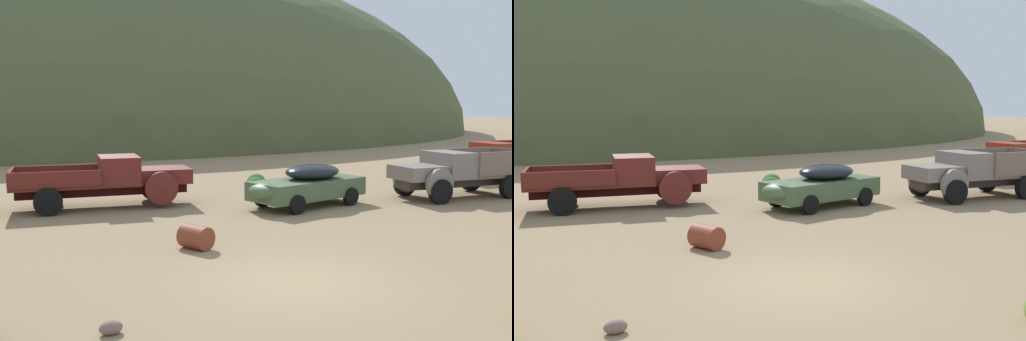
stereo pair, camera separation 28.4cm
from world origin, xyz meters
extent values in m
plane|color=#937A56|center=(0.00, 0.00, 0.00)|extent=(300.00, 300.00, 0.00)
ellipsoid|color=#4C5633|center=(7.58, 70.15, 0.00)|extent=(117.77, 86.33, 47.54)
cube|color=black|center=(-1.62, 10.92, 0.66)|extent=(6.13, 1.92, 0.36)
cube|color=maroon|center=(0.58, 10.57, 1.11)|extent=(2.16, 2.05, 0.55)
cube|color=#B7B2A8|center=(1.46, 10.44, 1.09)|extent=(0.27, 1.22, 0.44)
cylinder|color=maroon|center=(0.17, 9.57, 0.76)|extent=(1.21, 0.36, 1.20)
cylinder|color=maroon|center=(0.49, 11.66, 0.76)|extent=(1.21, 0.36, 1.20)
cube|color=maroon|center=(-1.06, 10.83, 1.36)|extent=(1.70, 2.24, 1.05)
cube|color=black|center=(-0.43, 10.73, 1.57)|extent=(0.32, 1.72, 0.59)
cube|color=maroon|center=(-3.26, 11.17, 0.90)|extent=(3.35, 2.58, 0.12)
cube|color=maroon|center=(-3.42, 10.11, 1.23)|extent=(3.04, 0.57, 0.55)
cube|color=maroon|center=(-3.09, 12.23, 1.23)|extent=(3.04, 0.57, 0.55)
cube|color=maroon|center=(-4.71, 11.40, 1.23)|extent=(0.43, 2.13, 0.55)
cylinder|color=black|center=(0.50, 11.71, 0.48)|extent=(0.99, 0.42, 0.96)
cylinder|color=black|center=(-3.68, 10.11, 0.48)|extent=(0.99, 0.42, 0.96)
cylinder|color=black|center=(-3.34, 12.31, 0.48)|extent=(0.99, 0.42, 0.96)
cube|color=#47603D|center=(5.14, 7.54, 0.68)|extent=(4.79, 2.70, 0.68)
ellipsoid|color=black|center=(5.40, 7.59, 1.28)|extent=(2.62, 2.05, 0.57)
ellipsoid|color=#47603D|center=(3.15, 7.14, 0.75)|extent=(1.27, 1.64, 0.61)
cylinder|color=black|center=(3.58, 8.16, 0.34)|extent=(0.71, 0.33, 0.68)
cylinder|color=black|center=(3.95, 6.36, 0.34)|extent=(0.71, 0.33, 0.68)
cylinder|color=black|center=(6.33, 8.72, 0.34)|extent=(0.71, 0.33, 0.68)
cylinder|color=black|center=(6.69, 6.92, 0.34)|extent=(0.71, 0.33, 0.68)
cube|color=#3D322D|center=(11.76, 6.42, 0.66)|extent=(5.56, 1.54, 0.36)
cube|color=slate|center=(9.75, 6.63, 1.11)|extent=(1.90, 1.92, 0.55)
cube|color=#B7B2A8|center=(8.94, 6.71, 1.09)|extent=(0.20, 1.21, 0.44)
cylinder|color=slate|center=(10.08, 7.64, 0.76)|extent=(1.21, 0.30, 1.20)
cylinder|color=slate|center=(9.87, 5.57, 0.76)|extent=(1.21, 0.30, 1.20)
cube|color=slate|center=(11.24, 6.48, 1.36)|extent=(1.47, 2.13, 1.05)
cube|color=black|center=(10.67, 6.53, 1.57)|extent=(0.22, 1.70, 0.59)
cube|color=#746354|center=(13.25, 6.27, 0.90)|extent=(2.97, 2.37, 0.12)
cube|color=#746354|center=(13.36, 7.32, 1.43)|extent=(2.77, 0.38, 0.95)
cube|color=#746354|center=(13.15, 5.23, 1.43)|extent=(2.77, 0.38, 0.95)
cube|color=#746354|center=(14.58, 6.14, 1.43)|extent=(0.31, 2.10, 0.95)
cylinder|color=black|center=(10.09, 7.69, 0.48)|extent=(0.98, 0.38, 0.96)
cylinder|color=black|center=(9.87, 5.52, 0.48)|extent=(0.98, 0.38, 0.96)
cylinder|color=black|center=(13.60, 7.34, 0.48)|extent=(0.98, 0.38, 0.96)
cylinder|color=black|center=(13.37, 5.16, 0.48)|extent=(0.98, 0.38, 0.96)
cube|color=#42140D|center=(18.11, 9.38, 0.66)|extent=(5.99, 1.79, 0.36)
cube|color=maroon|center=(15.95, 9.68, 1.11)|extent=(2.09, 1.99, 0.55)
cube|color=#B7B2A8|center=(15.09, 9.80, 1.09)|extent=(0.24, 1.20, 0.44)
cylinder|color=maroon|center=(16.34, 10.68, 0.76)|extent=(1.21, 0.34, 1.20)
cylinder|color=maroon|center=(16.05, 8.62, 0.76)|extent=(1.21, 0.34, 1.20)
cube|color=maroon|center=(17.55, 9.46, 1.36)|extent=(1.63, 2.18, 1.05)
cube|color=black|center=(16.94, 9.55, 1.57)|extent=(0.28, 1.70, 0.59)
cube|color=maroon|center=(19.86, 10.20, 1.43)|extent=(2.97, 0.51, 0.95)
cylinder|color=black|center=(16.35, 10.73, 0.48)|extent=(0.99, 0.41, 0.96)
cylinder|color=black|center=(16.05, 8.57, 0.48)|extent=(0.99, 0.41, 0.96)
cylinder|color=brown|center=(-0.89, 3.64, 0.31)|extent=(0.90, 1.00, 0.63)
ellipsoid|color=#3D702D|center=(5.66, 12.58, 0.23)|extent=(0.90, 0.81, 0.85)
ellipsoid|color=#3D702D|center=(5.50, 12.29, 0.19)|extent=(0.88, 0.79, 0.70)
ellipsoid|color=#785F57|center=(-4.21, -0.87, 0.11)|extent=(0.39, 0.28, 0.24)
camera|label=1|loc=(-6.26, -9.84, 3.76)|focal=39.38mm
camera|label=2|loc=(-6.01, -9.97, 3.76)|focal=39.38mm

